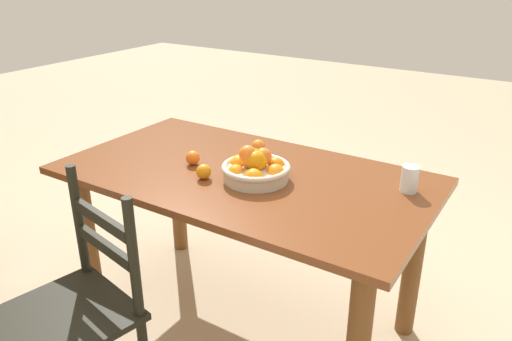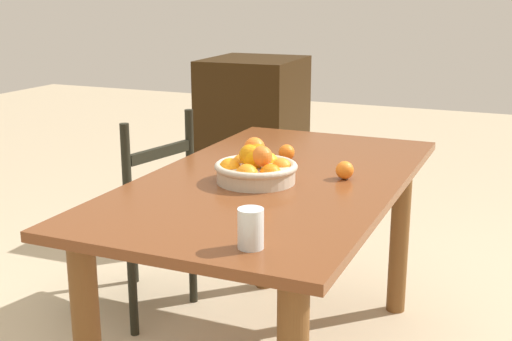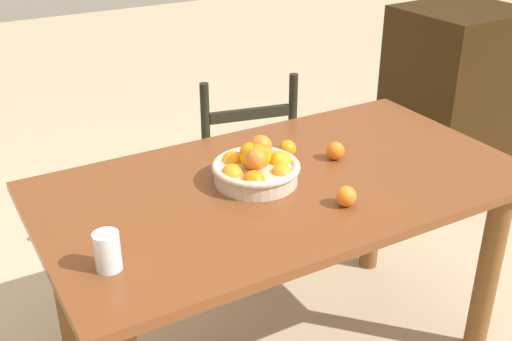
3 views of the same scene
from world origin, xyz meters
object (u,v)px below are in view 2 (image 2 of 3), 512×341
orange_loose_1 (287,153)px  drinking_glass (251,228)px  fruit_bowl (256,166)px  orange_loose_2 (345,170)px  dining_table (275,214)px  orange_loose_0 (249,158)px  cabinet (254,141)px  chair_near_window (137,219)px

orange_loose_1 → drinking_glass: size_ratio=0.60×
fruit_bowl → orange_loose_2: fruit_bowl is taller
dining_table → orange_loose_0: orange_loose_0 is taller
cabinet → orange_loose_1: (-1.30, -0.70, 0.28)m
dining_table → orange_loose_2: size_ratio=25.02×
orange_loose_0 → orange_loose_1: (0.13, -0.09, -0.00)m
dining_table → cabinet: bearing=26.0°
cabinet → orange_loose_1: size_ratio=16.12×
chair_near_window → fruit_bowl: fruit_bowl is taller
cabinet → drinking_glass: cabinet is taller
drinking_glass → dining_table: bearing=16.6°
dining_table → orange_loose_1: orange_loose_1 is taller
dining_table → fruit_bowl: (-0.08, 0.04, 0.19)m
cabinet → orange_loose_0: (-1.43, -0.60, 0.28)m
chair_near_window → fruit_bowl: 0.85m
chair_near_window → orange_loose_1: (-0.00, -0.68, 0.36)m
chair_near_window → fruit_bowl: bearing=77.3°
dining_table → fruit_bowl: 0.21m
chair_near_window → drinking_glass: size_ratio=8.61×
dining_table → cabinet: size_ratio=1.57×
chair_near_window → orange_loose_1: 0.77m
dining_table → chair_near_window: chair_near_window is taller
dining_table → orange_loose_0: (0.10, 0.14, 0.16)m
drinking_glass → cabinet: bearing=23.3°
fruit_bowl → drinking_glass: size_ratio=2.72×
fruit_bowl → orange_loose_0: fruit_bowl is taller
orange_loose_0 → orange_loose_2: size_ratio=0.99×
orange_loose_0 → drinking_glass: bearing=-155.9°
chair_near_window → orange_loose_2: (-0.16, -0.96, 0.36)m
orange_loose_1 → fruit_bowl: bearing=-178.2°
orange_loose_2 → orange_loose_1: bearing=59.3°
orange_loose_0 → chair_near_window: bearing=77.2°
dining_table → drinking_glass: size_ratio=15.08×
dining_table → fruit_bowl: size_ratio=5.54×
chair_near_window → dining_table: bearing=84.2°
fruit_bowl → orange_loose_0: size_ratio=4.56×
drinking_glass → orange_loose_0: bearing=24.1°
dining_table → cabinet: 1.71m
orange_loose_0 → cabinet: bearing=22.9°
cabinet → orange_loose_1: 1.50m
orange_loose_0 → fruit_bowl: bearing=-150.3°
fruit_bowl → orange_loose_0: 0.21m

